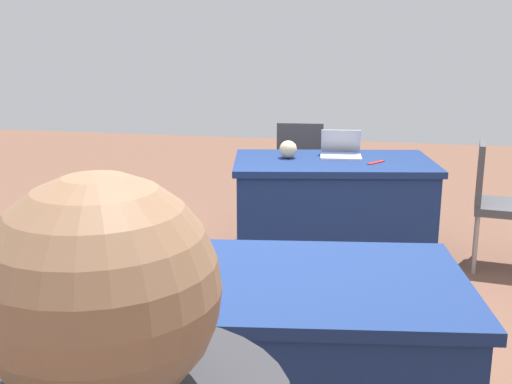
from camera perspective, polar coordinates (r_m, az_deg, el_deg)
ground_plane at (r=3.67m, az=-3.23°, el=-13.87°), size 14.40×14.40×0.00m
table_foreground at (r=4.98m, az=6.92°, el=-1.43°), size 1.66×1.15×0.77m
table_mid_left at (r=2.72m, az=-1.00°, el=-15.17°), size 1.90×1.16×0.77m
chair_tucked_left at (r=4.98m, az=20.99°, el=-0.44°), size 0.49×0.49×0.95m
chair_tucked_right at (r=5.87m, az=4.03°, el=2.50°), size 0.48×0.48×0.94m
laptop_silver at (r=5.02m, az=7.71°, el=3.63°), size 0.34×0.32×0.21m
yarn_ball at (r=4.92m, az=2.94°, el=3.89°), size 0.14×0.14×0.14m
scissors_red at (r=4.82m, az=10.83°, el=2.64°), size 0.13×0.17×0.01m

